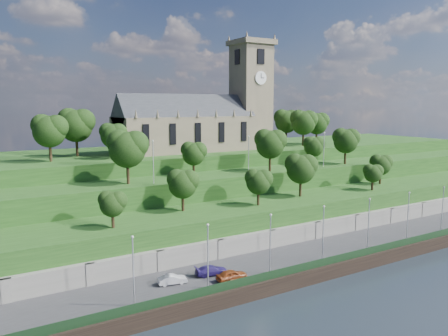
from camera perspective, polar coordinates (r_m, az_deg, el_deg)
ground at (r=70.64m, az=15.28°, el=-13.38°), size 320.00×320.00×0.00m
promenade at (r=74.28m, az=11.93°, el=-11.34°), size 160.00×12.00×2.00m
quay_wall at (r=70.22m, az=15.35°, el=-12.56°), size 160.00×0.50×2.20m
fence at (r=70.13m, az=15.01°, el=-11.27°), size 160.00×0.10×1.20m
retaining_wall at (r=78.05m, az=8.96°, el=-9.13°), size 160.00×2.10×5.00m
embankment_lower at (r=82.15m, az=6.29°, el=-7.09°), size 160.00×12.00×8.00m
embankment_upper at (r=90.41m, az=2.11°, el=-4.30°), size 160.00×10.00×12.00m
hilltop at (r=108.04m, az=-3.92°, el=-1.41°), size 160.00×32.00×15.00m
church at (r=103.32m, az=-2.60°, el=6.53°), size 38.60×12.35×27.60m
trees_lower at (r=82.60m, az=7.94°, el=-0.78°), size 66.46×8.23×8.38m
trees_upper at (r=88.20m, az=3.12°, el=3.10°), size 58.19×8.18×9.47m
trees_hilltop at (r=103.01m, az=-1.82°, el=5.82°), size 75.06×15.56×10.02m
lamp_posts_promenade at (r=68.73m, az=12.83°, el=-7.78°), size 60.36×0.36×8.68m
lamp_posts_upper at (r=86.22m, az=3.23°, el=2.11°), size 40.36×0.36×7.67m
car_left at (r=61.15m, az=1.03°, el=-13.81°), size 4.45×1.98×1.49m
car_middle at (r=60.47m, az=-6.76°, el=-14.25°), size 4.05×2.01×1.28m
car_right at (r=62.98m, az=-1.67°, el=-13.20°), size 4.91×2.65×1.35m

